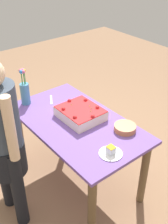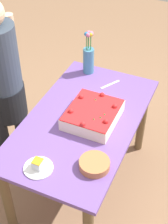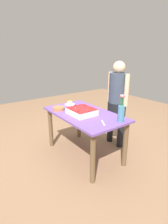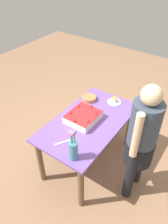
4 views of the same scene
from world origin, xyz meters
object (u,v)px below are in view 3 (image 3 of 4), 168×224
object	(u,v)px
fruit_bowl	(59,108)
person_standing	(117,99)
sheet_cake	(82,111)
flower_vase	(121,111)
cake_knife	(103,123)
serving_plate_with_slice	(70,104)

from	to	relation	value
fruit_bowl	person_standing	size ratio (longest dim) A/B	0.13
sheet_cake	flower_vase	size ratio (longest dim) A/B	1.04
cake_knife	sheet_cake	bearing A→B (deg)	-144.61
fruit_bowl	sheet_cake	bearing A→B (deg)	-155.72
sheet_cake	flower_vase	xyz separation A→B (m)	(-0.54, -0.27, 0.09)
person_standing	fruit_bowl	bearing A→B (deg)	-23.55
sheet_cake	serving_plate_with_slice	bearing A→B (deg)	-13.50
serving_plate_with_slice	fruit_bowl	xyz separation A→B (m)	(-0.15, 0.31, 0.01)
serving_plate_with_slice	fruit_bowl	bearing A→B (deg)	115.83
sheet_cake	person_standing	world-z (taller)	person_standing
cake_knife	flower_vase	size ratio (longest dim) A/B	0.49
fruit_bowl	person_standing	distance (m)	1.01
sheet_cake	person_standing	xyz separation A→B (m)	(-0.01, -0.75, 0.07)
serving_plate_with_slice	cake_knife	size ratio (longest dim) A/B	1.01
flower_vase	person_standing	bearing A→B (deg)	-42.30
serving_plate_with_slice	person_standing	world-z (taller)	person_standing
sheet_cake	fruit_bowl	distance (m)	0.43
flower_vase	cake_knife	bearing A→B (deg)	67.24
sheet_cake	fruit_bowl	bearing A→B (deg)	24.28
flower_vase	fruit_bowl	distance (m)	1.04
sheet_cake	serving_plate_with_slice	distance (m)	0.56
flower_vase	fruit_bowl	xyz separation A→B (m)	(0.93, 0.44, -0.12)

